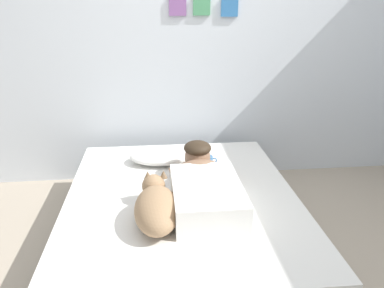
{
  "coord_description": "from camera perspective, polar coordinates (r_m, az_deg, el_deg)",
  "views": [
    {
      "loc": [
        -0.44,
        -1.9,
        1.62
      ],
      "look_at": [
        -0.17,
        0.67,
        0.63
      ],
      "focal_mm": 35.69,
      "sensor_mm": 36.0,
      "label": 1
    }
  ],
  "objects": [
    {
      "name": "bed",
      "position": [
        2.69,
        -1.51,
        -11.21
      ],
      "size": [
        1.58,
        1.96,
        0.38
      ],
      "color": "#4C4742",
      "rests_on": "ground"
    },
    {
      "name": "ground_plane",
      "position": [
        2.53,
        5.78,
        -18.97
      ],
      "size": [
        12.51,
        12.51,
        0.0
      ],
      "primitive_type": "plane",
      "color": "tan"
    },
    {
      "name": "dog",
      "position": [
        2.26,
        -5.34,
        -9.23
      ],
      "size": [
        0.26,
        0.57,
        0.21
      ],
      "color": "#9E7A56",
      "rests_on": "bed"
    },
    {
      "name": "person_lying",
      "position": [
        2.49,
        1.78,
        -6.07
      ],
      "size": [
        0.43,
        0.92,
        0.27
      ],
      "color": "white",
      "rests_on": "bed"
    },
    {
      "name": "cell_phone",
      "position": [
        2.59,
        3.42,
        -7.51
      ],
      "size": [
        0.07,
        0.14,
        0.01
      ],
      "primitive_type": "cube",
      "color": "black",
      "rests_on": "bed"
    },
    {
      "name": "coffee_cup",
      "position": [
        3.02,
        2.31,
        -2.5
      ],
      "size": [
        0.12,
        0.09,
        0.07
      ],
      "color": "teal",
      "rests_on": "bed"
    },
    {
      "name": "back_wall",
      "position": [
        3.49,
        1.41,
        14.82
      ],
      "size": [
        4.25,
        0.12,
        2.5
      ],
      "color": "silver",
      "rests_on": "ground"
    },
    {
      "name": "pillow",
      "position": [
        3.07,
        -4.43,
        -1.78
      ],
      "size": [
        0.52,
        0.32,
        0.11
      ],
      "primitive_type": "ellipsoid",
      "color": "white",
      "rests_on": "bed"
    }
  ]
}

